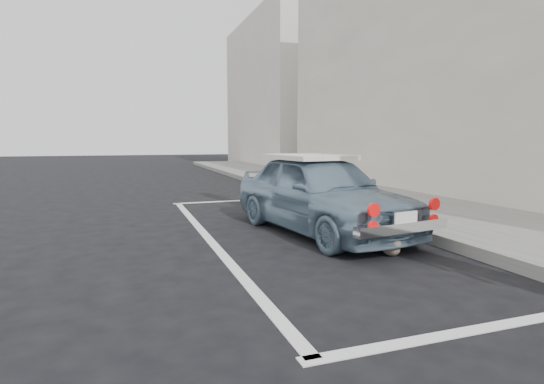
{
  "coord_description": "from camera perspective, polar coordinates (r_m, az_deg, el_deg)",
  "views": [
    {
      "loc": [
        -1.97,
        -2.77,
        1.36
      ],
      "look_at": [
        -0.31,
        1.98,
        0.75
      ],
      "focal_mm": 28.0,
      "sensor_mm": 36.0,
      "label": 1
    }
  ],
  "objects": [
    {
      "name": "cat",
      "position": [
        5.26,
        15.74,
        -7.04
      ],
      "size": [
        0.27,
        0.46,
        0.25
      ],
      "rotation": [
        0.0,
        0.0,
        -0.2
      ],
      "color": "#756659",
      "rests_on": "ground"
    },
    {
      "name": "pline_side",
      "position": [
        6.02,
        -8.55,
        -6.18
      ],
      "size": [
        0.12,
        7.0,
        0.01
      ],
      "primitive_type": "cube",
      "color": "silver",
      "rests_on": "ground"
    },
    {
      "name": "sidewalk",
      "position": [
        7.15,
        27.68,
        -4.24
      ],
      "size": [
        2.8,
        40.0,
        0.15
      ],
      "primitive_type": "cube",
      "color": "#62625D",
      "rests_on": "ground"
    },
    {
      "name": "building_far",
      "position": [
        24.38,
        0.87,
        13.13
      ],
      "size": [
        3.5,
        10.0,
        8.0
      ],
      "primitive_type": "cube",
      "color": "beige",
      "rests_on": "ground"
    },
    {
      "name": "pline_front",
      "position": [
        9.68,
        -4.26,
        -1.15
      ],
      "size": [
        3.0,
        0.12,
        0.01
      ],
      "primitive_type": "cube",
      "color": "silver",
      "rests_on": "ground"
    },
    {
      "name": "ground",
      "position": [
        3.66,
        15.57,
        -15.17
      ],
      "size": [
        80.0,
        80.0,
        0.0
      ],
      "primitive_type": "plane",
      "color": "black",
      "rests_on": "ground"
    },
    {
      "name": "pline_rear",
      "position": [
        3.61,
        27.11,
        -15.9
      ],
      "size": [
        3.0,
        0.12,
        0.01
      ],
      "primitive_type": "cube",
      "color": "silver",
      "rests_on": "ground"
    },
    {
      "name": "retro_coupe",
      "position": [
        6.31,
        6.49,
        -0.07
      ],
      "size": [
        1.87,
        3.63,
        1.18
      ],
      "rotation": [
        0.0,
        0.0,
        0.14
      ],
      "color": "slate",
      "rests_on": "ground"
    },
    {
      "name": "shop_building",
      "position": [
        10.91,
        32.51,
        17.1
      ],
      "size": [
        3.5,
        18.0,
        7.0
      ],
      "color": "#BCB3A5",
      "rests_on": "ground"
    }
  ]
}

